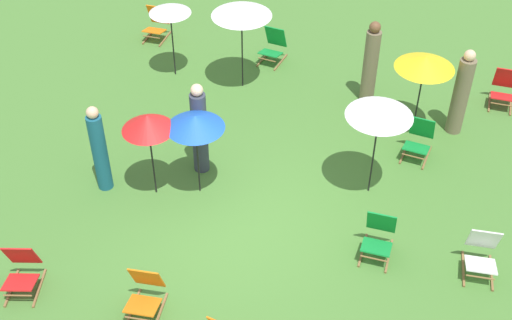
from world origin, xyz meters
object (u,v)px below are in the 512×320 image
(umbrella_2, at_px, (380,110))
(person_2, at_px, (99,150))
(person_0, at_px, (370,64))
(deckchair_4, at_px, (145,293))
(person_1, at_px, (461,94))
(deckchair_3, at_px, (504,89))
(deckchair_6, at_px, (482,254))
(deckchair_1, at_px, (419,139))
(deckchair_5, at_px, (379,236))
(umbrella_0, at_px, (242,10))
(umbrella_1, at_px, (170,9))
(deckchair_7, at_px, (273,46))
(umbrella_5, at_px, (425,62))
(deckchair_0, at_px, (22,271))
(person_3, at_px, (199,130))
(umbrella_3, at_px, (195,122))
(deckchair_2, at_px, (156,24))
(umbrella_4, at_px, (148,122))

(umbrella_2, height_order, person_2, umbrella_2)
(person_0, relative_size, person_2, 1.04)
(deckchair_4, height_order, person_1, person_1)
(person_1, bearing_deg, deckchair_3, 18.38)
(deckchair_6, distance_m, umbrella_2, 2.84)
(deckchair_6, bearing_deg, deckchair_3, 82.09)
(deckchair_1, distance_m, deckchair_6, 3.00)
(deckchair_5, bearing_deg, umbrella_0, 132.07)
(umbrella_1, xyz_separation_m, person_0, (4.35, 0.39, -0.75))
(deckchair_6, relative_size, deckchair_7, 1.00)
(umbrella_5, distance_m, person_2, 6.29)
(person_0, bearing_deg, umbrella_0, -156.62)
(deckchair_0, xyz_separation_m, deckchair_4, (2.02, 0.20, 0.00))
(person_3, bearing_deg, person_2, -178.26)
(umbrella_3, bearing_deg, person_0, 59.19)
(deckchair_0, xyz_separation_m, person_1, (6.00, 6.31, 0.52))
(deckchair_4, distance_m, umbrella_1, 6.78)
(deckchair_7, bearing_deg, deckchair_6, -39.23)
(deckchair_4, distance_m, person_1, 7.31)
(umbrella_2, bearing_deg, person_1, 61.54)
(deckchair_3, relative_size, umbrella_2, 0.43)
(deckchair_3, height_order, umbrella_5, umbrella_5)
(deckchair_5, height_order, person_1, person_1)
(deckchair_4, bearing_deg, umbrella_3, 87.31)
(deckchair_2, xyz_separation_m, deckchair_6, (8.12, -5.24, 0.00))
(umbrella_5, bearing_deg, umbrella_0, 173.28)
(deckchair_7, bearing_deg, deckchair_0, -96.24)
(umbrella_3, height_order, person_3, person_3)
(umbrella_1, distance_m, umbrella_5, 5.49)
(umbrella_0, bearing_deg, umbrella_5, -6.72)
(umbrella_5, bearing_deg, deckchair_6, -65.62)
(deckchair_1, distance_m, umbrella_1, 5.91)
(umbrella_4, relative_size, person_3, 0.92)
(umbrella_5, xyz_separation_m, person_2, (-5.16, -3.52, -0.76))
(umbrella_0, bearing_deg, deckchair_4, -84.07)
(deckchair_6, distance_m, umbrella_4, 5.88)
(deckchair_4, xyz_separation_m, umbrella_2, (2.70, 3.75, 1.45))
(deckchair_4, relative_size, umbrella_2, 0.43)
(deckchair_3, relative_size, deckchair_7, 1.00)
(person_1, bearing_deg, deckchair_4, -161.13)
(deckchair_6, height_order, umbrella_0, umbrella_0)
(deckchair_1, xyz_separation_m, person_2, (-5.33, -2.77, 0.49))
(umbrella_3, relative_size, person_3, 0.89)
(umbrella_3, bearing_deg, deckchair_2, 122.50)
(deckchair_6, relative_size, umbrella_2, 0.43)
(deckchair_2, bearing_deg, deckchair_1, -23.07)
(deckchair_5, height_order, person_0, person_0)
(umbrella_4, relative_size, person_1, 0.93)
(umbrella_0, bearing_deg, umbrella_3, -83.44)
(deckchair_2, relative_size, deckchair_4, 1.00)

